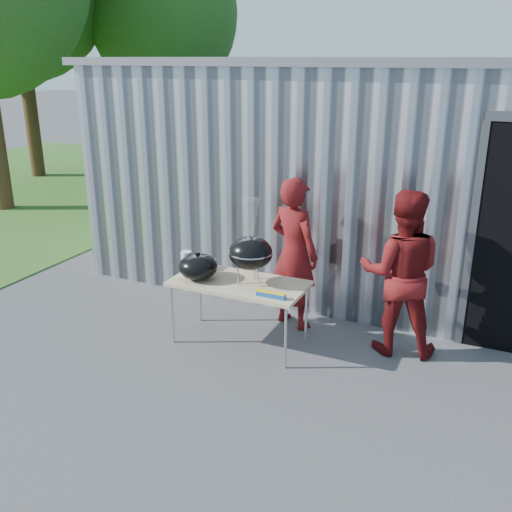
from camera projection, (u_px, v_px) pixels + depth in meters
The scene contains 12 objects.
ground at pixel (232, 373), 5.92m from camera, with size 80.00×80.00×0.00m, color #434345.
building at pixel (414, 162), 8.99m from camera, with size 8.20×6.20×3.10m.
grass_patch at pixel (25, 184), 14.60m from camera, with size 10.00×12.00×0.02m, color #2D591E.
tree_far at pixel (163, 13), 14.81m from camera, with size 3.87×3.87×6.41m.
folding_table at pixel (239, 285), 6.33m from camera, with size 1.50×0.75×0.75m.
kettle_grill at pixel (251, 247), 6.15m from camera, with size 0.49×0.49×0.95m.
grill_lid at pixel (198, 267), 6.36m from camera, with size 0.44×0.44×0.32m.
paper_towels at pixel (187, 263), 6.47m from camera, with size 0.12×0.12×0.28m, color white.
white_tub at pixel (206, 264), 6.71m from camera, with size 0.20×0.15×0.10m, color white.
foil_box at pixel (271, 295), 5.90m from camera, with size 0.32×0.06×0.06m.
person_cook at pixel (294, 253), 6.73m from camera, with size 0.67×0.44×1.83m, color maroon.
person_bystander at pixel (401, 273), 6.11m from camera, with size 0.89×0.69×1.83m, color maroon.
Camera 1 is at (2.38, -4.61, 3.11)m, focal length 40.00 mm.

